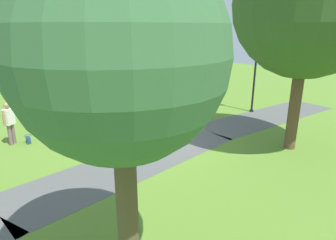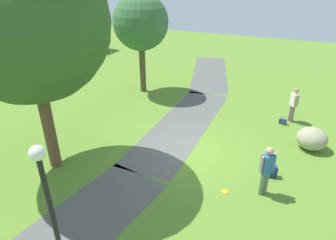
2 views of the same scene
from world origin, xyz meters
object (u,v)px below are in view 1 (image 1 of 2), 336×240
(woman_with_handbag, at_px, (9,121))
(handbag_on_grass, at_px, (28,140))
(man_near_boulder, at_px, (137,97))
(passerby_on_path, at_px, (145,82))
(young_tree_near_path, at_px, (120,57))
(frisbee_on_grass, at_px, (159,119))
(spare_backpack_on_lawn, at_px, (119,116))
(backpack_by_boulder, at_px, (73,112))
(lamp_post, at_px, (255,69))
(lawn_boulder, at_px, (58,116))
(large_shade_tree, at_px, (309,3))

(woman_with_handbag, relative_size, handbag_on_grass, 4.82)
(man_near_boulder, height_order, passerby_on_path, passerby_on_path)
(woman_with_handbag, height_order, passerby_on_path, passerby_on_path)
(passerby_on_path, distance_m, handbag_on_grass, 8.27)
(young_tree_near_path, distance_m, frisbee_on_grass, 10.02)
(spare_backpack_on_lawn, xyz_separation_m, frisbee_on_grass, (-1.43, 1.22, -0.18))
(handbag_on_grass, bearing_deg, woman_with_handbag, -32.59)
(young_tree_near_path, bearing_deg, frisbee_on_grass, -134.79)
(young_tree_near_path, distance_m, backpack_by_boulder, 11.25)
(lamp_post, relative_size, man_near_boulder, 2.13)
(lamp_post, relative_size, lawn_boulder, 2.92)
(handbag_on_grass, xyz_separation_m, spare_backpack_on_lawn, (-4.15, -0.06, 0.05))
(lawn_boulder, xyz_separation_m, man_near_boulder, (-3.44, 1.27, 0.53))
(lamp_post, xyz_separation_m, passerby_on_path, (2.15, -6.11, -1.15))
(large_shade_tree, distance_m, woman_with_handbag, 10.94)
(woman_with_handbag, height_order, frisbee_on_grass, woman_with_handbag)
(large_shade_tree, height_order, young_tree_near_path, large_shade_tree)
(lamp_post, xyz_separation_m, handbag_on_grass, (9.94, -3.49, -2.05))
(lawn_boulder, height_order, man_near_boulder, man_near_boulder)
(man_near_boulder, height_order, backpack_by_boulder, man_near_boulder)
(lamp_post, xyz_separation_m, frisbee_on_grass, (4.36, -2.33, -2.18))
(large_shade_tree, height_order, woman_with_handbag, large_shade_tree)
(lamp_post, xyz_separation_m, backpack_by_boulder, (7.06, -5.68, -1.99))
(frisbee_on_grass, bearing_deg, backpack_by_boulder, -51.19)
(lawn_boulder, distance_m, frisbee_on_grass, 4.55)
(large_shade_tree, bearing_deg, lawn_boulder, -58.42)
(passerby_on_path, bearing_deg, frisbee_on_grass, 59.58)
(large_shade_tree, bearing_deg, young_tree_near_path, 5.74)
(passerby_on_path, distance_m, spare_backpack_on_lawn, 4.53)
(spare_backpack_on_lawn, height_order, frisbee_on_grass, spare_backpack_on_lawn)
(backpack_by_boulder, relative_size, spare_backpack_on_lawn, 1.00)
(handbag_on_grass, bearing_deg, lamp_post, 160.67)
(lamp_post, distance_m, woman_with_handbag, 11.13)
(lawn_boulder, height_order, frisbee_on_grass, lawn_boulder)
(backpack_by_boulder, bearing_deg, young_tree_near_path, 68.81)
(passerby_on_path, height_order, spare_backpack_on_lawn, passerby_on_path)
(young_tree_near_path, xyz_separation_m, woman_with_handbag, (-0.51, -8.04, -2.86))
(lamp_post, distance_m, man_near_boulder, 6.01)
(young_tree_near_path, relative_size, passerby_on_path, 2.97)
(lamp_post, distance_m, handbag_on_grass, 10.73)
(large_shade_tree, xyz_separation_m, young_tree_near_path, (7.67, 0.77, -1.10))
(man_near_boulder, bearing_deg, large_shade_tree, 102.82)
(woman_with_handbag, distance_m, spare_backpack_on_lawn, 4.67)
(backpack_by_boulder, relative_size, frisbee_on_grass, 1.77)
(young_tree_near_path, distance_m, woman_with_handbag, 8.55)
(handbag_on_grass, relative_size, backpack_by_boulder, 0.83)
(large_shade_tree, relative_size, lawn_boulder, 5.98)
(man_near_boulder, distance_m, passerby_on_path, 3.79)
(young_tree_near_path, relative_size, frisbee_on_grass, 23.41)
(young_tree_near_path, bearing_deg, man_near_boulder, -128.57)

